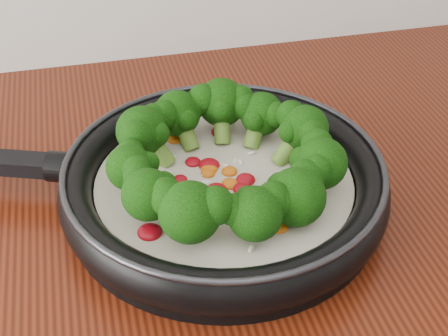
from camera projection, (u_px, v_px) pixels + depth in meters
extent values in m
cylinder|color=black|center=(224.00, 201.00, 0.68)|extent=(0.41, 0.41, 0.01)
torus|color=black|center=(224.00, 183.00, 0.66)|extent=(0.43, 0.43, 0.04)
torus|color=#2D2D33|center=(224.00, 165.00, 0.65)|extent=(0.42, 0.42, 0.01)
cylinder|color=black|center=(63.00, 167.00, 0.68)|extent=(0.04, 0.04, 0.03)
cylinder|color=beige|center=(224.00, 188.00, 0.67)|extent=(0.34, 0.34, 0.02)
ellipsoid|color=#990712|center=(221.00, 132.00, 0.73)|extent=(0.03, 0.03, 0.01)
ellipsoid|color=#990712|center=(176.00, 202.00, 0.63)|extent=(0.02, 0.02, 0.01)
ellipsoid|color=#D6610D|center=(208.00, 173.00, 0.67)|extent=(0.02, 0.02, 0.01)
ellipsoid|color=#990712|center=(241.00, 189.00, 0.65)|extent=(0.02, 0.02, 0.01)
ellipsoid|color=#990712|center=(216.00, 191.00, 0.64)|extent=(0.03, 0.03, 0.01)
ellipsoid|color=#D6610D|center=(213.00, 191.00, 0.64)|extent=(0.02, 0.02, 0.01)
ellipsoid|color=#990712|center=(303.00, 193.00, 0.64)|extent=(0.03, 0.03, 0.01)
ellipsoid|color=#990712|center=(209.00, 165.00, 0.68)|extent=(0.03, 0.03, 0.01)
ellipsoid|color=#D6610D|center=(229.00, 172.00, 0.67)|extent=(0.02, 0.02, 0.01)
ellipsoid|color=#990712|center=(150.00, 232.00, 0.60)|extent=(0.03, 0.03, 0.01)
ellipsoid|color=#990712|center=(193.00, 162.00, 0.68)|extent=(0.02, 0.02, 0.01)
ellipsoid|color=#D6610D|center=(230.00, 184.00, 0.65)|extent=(0.02, 0.02, 0.01)
ellipsoid|color=#990712|center=(245.00, 181.00, 0.66)|extent=(0.03, 0.03, 0.01)
ellipsoid|color=#990712|center=(173.00, 192.00, 0.64)|extent=(0.02, 0.02, 0.01)
ellipsoid|color=#D6610D|center=(209.00, 169.00, 0.67)|extent=(0.02, 0.02, 0.01)
ellipsoid|color=#990712|center=(181.00, 195.00, 0.64)|extent=(0.02, 0.02, 0.01)
ellipsoid|color=#990712|center=(214.00, 213.00, 0.62)|extent=(0.03, 0.03, 0.01)
ellipsoid|color=#D6610D|center=(175.00, 139.00, 0.72)|extent=(0.02, 0.02, 0.01)
ellipsoid|color=#990712|center=(246.00, 180.00, 0.66)|extent=(0.03, 0.03, 0.01)
ellipsoid|color=#990712|center=(172.00, 212.00, 0.62)|extent=(0.03, 0.03, 0.01)
ellipsoid|color=#D6610D|center=(278.00, 226.00, 0.60)|extent=(0.03, 0.03, 0.01)
ellipsoid|color=#990712|center=(180.00, 180.00, 0.66)|extent=(0.02, 0.02, 0.01)
ellipsoid|color=white|center=(206.00, 175.00, 0.67)|extent=(0.01, 0.00, 0.00)
ellipsoid|color=white|center=(183.00, 232.00, 0.60)|extent=(0.01, 0.01, 0.00)
ellipsoid|color=white|center=(173.00, 157.00, 0.69)|extent=(0.01, 0.01, 0.00)
ellipsoid|color=white|center=(240.00, 162.00, 0.68)|extent=(0.00, 0.01, 0.00)
ellipsoid|color=white|center=(234.00, 199.00, 0.64)|extent=(0.01, 0.01, 0.00)
ellipsoid|color=white|center=(253.00, 191.00, 0.64)|extent=(0.01, 0.01, 0.00)
ellipsoid|color=white|center=(226.00, 166.00, 0.68)|extent=(0.01, 0.01, 0.00)
ellipsoid|color=white|center=(211.00, 194.00, 0.64)|extent=(0.01, 0.01, 0.00)
ellipsoid|color=white|center=(225.00, 203.00, 0.63)|extent=(0.01, 0.01, 0.00)
ellipsoid|color=white|center=(252.00, 153.00, 0.70)|extent=(0.01, 0.01, 0.00)
ellipsoid|color=white|center=(183.00, 224.00, 0.60)|extent=(0.01, 0.01, 0.00)
ellipsoid|color=white|center=(274.00, 176.00, 0.67)|extent=(0.01, 0.01, 0.00)
ellipsoid|color=white|center=(169.00, 174.00, 0.67)|extent=(0.01, 0.01, 0.00)
ellipsoid|color=white|center=(191.00, 162.00, 0.68)|extent=(0.01, 0.01, 0.00)
ellipsoid|color=white|center=(236.00, 161.00, 0.69)|extent=(0.01, 0.01, 0.00)
ellipsoid|color=white|center=(251.00, 249.00, 0.58)|extent=(0.01, 0.01, 0.00)
ellipsoid|color=white|center=(248.00, 213.00, 0.62)|extent=(0.01, 0.01, 0.00)
ellipsoid|color=white|center=(206.00, 182.00, 0.66)|extent=(0.01, 0.01, 0.00)
ellipsoid|color=white|center=(322.00, 191.00, 0.65)|extent=(0.01, 0.01, 0.00)
ellipsoid|color=white|center=(223.00, 165.00, 0.68)|extent=(0.01, 0.01, 0.00)
ellipsoid|color=white|center=(214.00, 166.00, 0.68)|extent=(0.01, 0.01, 0.00)
ellipsoid|color=white|center=(297.00, 203.00, 0.63)|extent=(0.01, 0.00, 0.00)
cylinder|color=olive|center=(299.00, 176.00, 0.64)|extent=(0.04, 0.03, 0.04)
sphere|color=black|center=(321.00, 163.00, 0.63)|extent=(0.07, 0.07, 0.05)
sphere|color=black|center=(317.00, 144.00, 0.64)|extent=(0.04, 0.04, 0.03)
sphere|color=black|center=(316.00, 169.00, 0.61)|extent=(0.04, 0.04, 0.03)
sphere|color=black|center=(302.00, 159.00, 0.63)|extent=(0.03, 0.03, 0.03)
cylinder|color=olive|center=(288.00, 148.00, 0.68)|extent=(0.04, 0.03, 0.04)
sphere|color=black|center=(305.00, 128.00, 0.68)|extent=(0.06, 0.06, 0.05)
sphere|color=black|center=(291.00, 115.00, 0.68)|extent=(0.04, 0.04, 0.03)
sphere|color=black|center=(312.00, 133.00, 0.66)|extent=(0.04, 0.04, 0.03)
sphere|color=black|center=(290.00, 131.00, 0.67)|extent=(0.03, 0.03, 0.03)
cylinder|color=olive|center=(254.00, 134.00, 0.71)|extent=(0.03, 0.04, 0.04)
sphere|color=black|center=(262.00, 114.00, 0.71)|extent=(0.06, 0.06, 0.05)
sphere|color=black|center=(244.00, 106.00, 0.71)|extent=(0.04, 0.04, 0.03)
sphere|color=black|center=(276.00, 115.00, 0.70)|extent=(0.04, 0.04, 0.03)
sphere|color=black|center=(255.00, 120.00, 0.69)|extent=(0.03, 0.03, 0.02)
cylinder|color=olive|center=(222.00, 127.00, 0.71)|extent=(0.03, 0.04, 0.04)
sphere|color=black|center=(222.00, 102.00, 0.72)|extent=(0.07, 0.07, 0.05)
sphere|color=black|center=(203.00, 99.00, 0.71)|extent=(0.04, 0.04, 0.03)
sphere|color=black|center=(240.00, 99.00, 0.71)|extent=(0.04, 0.04, 0.03)
sphere|color=black|center=(222.00, 109.00, 0.70)|extent=(0.04, 0.04, 0.03)
cylinder|color=olive|center=(187.00, 135.00, 0.70)|extent=(0.03, 0.04, 0.04)
sphere|color=black|center=(177.00, 113.00, 0.71)|extent=(0.07, 0.07, 0.05)
sphere|color=black|center=(164.00, 114.00, 0.69)|extent=(0.04, 0.04, 0.03)
sphere|color=black|center=(194.00, 105.00, 0.71)|extent=(0.04, 0.04, 0.03)
sphere|color=black|center=(186.00, 119.00, 0.69)|extent=(0.03, 0.03, 0.03)
cylinder|color=olive|center=(159.00, 150.00, 0.68)|extent=(0.04, 0.04, 0.04)
sphere|color=black|center=(141.00, 131.00, 0.67)|extent=(0.07, 0.07, 0.05)
sphere|color=black|center=(136.00, 136.00, 0.65)|extent=(0.04, 0.04, 0.03)
sphere|color=black|center=(154.00, 118.00, 0.68)|extent=(0.04, 0.04, 0.03)
sphere|color=black|center=(157.00, 134.00, 0.67)|extent=(0.03, 0.03, 0.03)
cylinder|color=olive|center=(150.00, 179.00, 0.64)|extent=(0.04, 0.02, 0.04)
sphere|color=black|center=(129.00, 168.00, 0.62)|extent=(0.06, 0.06, 0.05)
sphere|color=black|center=(137.00, 170.00, 0.61)|extent=(0.04, 0.04, 0.03)
sphere|color=black|center=(131.00, 152.00, 0.63)|extent=(0.03, 0.03, 0.03)
sphere|color=black|center=(148.00, 163.00, 0.63)|extent=(0.03, 0.03, 0.02)
cylinder|color=olive|center=(166.00, 201.00, 0.61)|extent=(0.04, 0.03, 0.04)
sphere|color=black|center=(148.00, 195.00, 0.59)|extent=(0.06, 0.06, 0.05)
sphere|color=black|center=(166.00, 194.00, 0.57)|extent=(0.04, 0.04, 0.03)
sphere|color=black|center=(139.00, 178.00, 0.60)|extent=(0.04, 0.04, 0.03)
sphere|color=black|center=(164.00, 184.00, 0.60)|extent=(0.03, 0.03, 0.02)
cylinder|color=olive|center=(198.00, 215.00, 0.59)|extent=(0.03, 0.04, 0.04)
sphere|color=black|center=(190.00, 212.00, 0.57)|extent=(0.07, 0.07, 0.06)
sphere|color=black|center=(215.00, 206.00, 0.56)|extent=(0.05, 0.05, 0.04)
sphere|color=black|center=(169.00, 199.00, 0.57)|extent=(0.04, 0.04, 0.03)
sphere|color=black|center=(197.00, 198.00, 0.58)|extent=(0.04, 0.04, 0.03)
cylinder|color=olive|center=(248.00, 215.00, 0.60)|extent=(0.02, 0.04, 0.04)
sphere|color=black|center=(255.00, 214.00, 0.57)|extent=(0.07, 0.07, 0.05)
sphere|color=black|center=(273.00, 198.00, 0.58)|extent=(0.04, 0.04, 0.03)
sphere|color=black|center=(233.00, 210.00, 0.57)|extent=(0.04, 0.04, 0.03)
sphere|color=black|center=(248.00, 199.00, 0.58)|extent=(0.03, 0.03, 0.03)
cylinder|color=olive|center=(280.00, 202.00, 0.61)|extent=(0.03, 0.04, 0.04)
sphere|color=black|center=(296.00, 197.00, 0.59)|extent=(0.07, 0.07, 0.06)
sphere|color=black|center=(306.00, 177.00, 0.60)|extent=(0.04, 0.04, 0.03)
sphere|color=black|center=(278.00, 200.00, 0.58)|extent=(0.04, 0.04, 0.03)
sphere|color=black|center=(281.00, 187.00, 0.60)|extent=(0.04, 0.04, 0.03)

